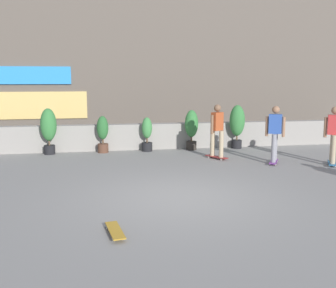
# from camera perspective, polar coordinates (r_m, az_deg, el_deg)

# --- Properties ---
(ground_plane) EXTENTS (48.00, 48.00, 0.00)m
(ground_plane) POSITION_cam_1_polar(r_m,az_deg,el_deg) (8.61, 1.77, -7.52)
(ground_plane) COLOR gray
(planter_wall) EXTENTS (18.00, 0.40, 0.90)m
(planter_wall) POSITION_cam_1_polar(r_m,az_deg,el_deg) (14.32, -3.17, 1.08)
(planter_wall) COLOR gray
(planter_wall) RESTS_ON ground
(building_backdrop) EXTENTS (20.00, 2.08, 6.50)m
(building_backdrop) POSITION_cam_1_polar(r_m,az_deg,el_deg) (18.16, -4.84, 11.65)
(building_backdrop) COLOR #60564C
(building_backdrop) RESTS_ON ground
(potted_plant_0) EXTENTS (0.52, 0.52, 1.52)m
(potted_plant_0) POSITION_cam_1_polar(r_m,az_deg,el_deg) (13.80, -16.51, 2.23)
(potted_plant_0) COLOR black
(potted_plant_0) RESTS_ON ground
(potted_plant_1) EXTENTS (0.39, 0.39, 1.24)m
(potted_plant_1) POSITION_cam_1_polar(r_m,az_deg,el_deg) (13.74, -9.21, 1.57)
(potted_plant_1) COLOR brown
(potted_plant_1) RESTS_ON ground
(potted_plant_2) EXTENTS (0.36, 0.36, 1.17)m
(potted_plant_2) POSITION_cam_1_polar(r_m,az_deg,el_deg) (13.85, -2.99, 1.48)
(potted_plant_2) COLOR black
(potted_plant_2) RESTS_ON ground
(potted_plant_3) EXTENTS (0.46, 0.46, 1.40)m
(potted_plant_3) POSITION_cam_1_polar(r_m,az_deg,el_deg) (14.10, 3.34, 2.39)
(potted_plant_3) COLOR #2D2823
(potted_plant_3) RESTS_ON ground
(potted_plant_4) EXTENTS (0.54, 0.54, 1.55)m
(potted_plant_4) POSITION_cam_1_polar(r_m,az_deg,el_deg) (14.57, 9.74, 2.93)
(potted_plant_4) COLOR black
(potted_plant_4) RESTS_ON ground
(skater_far_left) EXTENTS (0.56, 0.80, 1.70)m
(skater_far_left) POSITION_cam_1_polar(r_m,az_deg,el_deg) (12.48, 22.38, 1.46)
(skater_far_left) COLOR #266699
(skater_far_left) RESTS_ON ground
(skater_foreground) EXTENTS (0.59, 0.79, 1.70)m
(skater_foreground) POSITION_cam_1_polar(r_m,az_deg,el_deg) (12.54, 6.95, 2.13)
(skater_foreground) COLOR maroon
(skater_foreground) RESTS_ON ground
(skater_far_right) EXTENTS (0.57, 0.79, 1.70)m
(skater_far_right) POSITION_cam_1_polar(r_m,az_deg,el_deg) (12.16, 14.88, 1.66)
(skater_far_right) COLOR #72338C
(skater_far_right) RESTS_ON ground
(skateboard_near_camera) EXTENTS (0.31, 0.82, 0.08)m
(skateboard_near_camera) POSITION_cam_1_polar(r_m,az_deg,el_deg) (6.71, -7.48, -12.02)
(skateboard_near_camera) COLOR #BF8C26
(skateboard_near_camera) RESTS_ON ground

